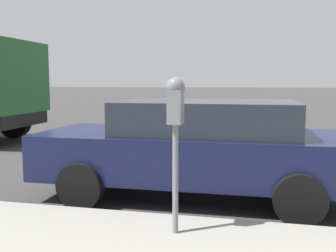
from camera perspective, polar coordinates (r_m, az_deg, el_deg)
The scene contains 3 objects.
ground_plane at distance 6.81m, azimuth 12.08°, elevation -8.35°, with size 220.00×220.00×0.00m, color #3D3A3A.
parking_meter at distance 3.94m, azimuth 1.10°, elevation 1.63°, with size 0.21×0.19×1.61m.
car_navy at distance 5.86m, azimuth 4.33°, elevation -2.92°, with size 2.06×4.58×1.44m.
Camera 1 is at (-6.59, -0.07, 1.73)m, focal length 42.00 mm.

